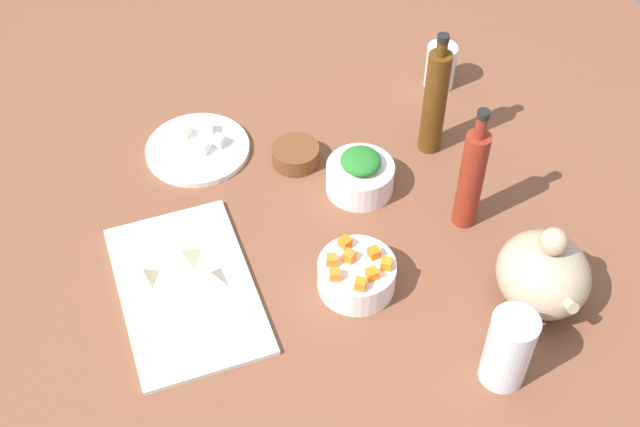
# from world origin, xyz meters

# --- Properties ---
(tabletop) EXTENTS (1.90, 1.90, 0.03)m
(tabletop) POSITION_xyz_m (0.00, 0.00, 0.01)
(tabletop) COLOR brown
(tabletop) RESTS_ON ground
(cutting_board) EXTENTS (0.37, 0.24, 0.01)m
(cutting_board) POSITION_xyz_m (0.06, -0.26, 0.03)
(cutting_board) COLOR silver
(cutting_board) RESTS_ON tabletop
(plate_tofu) EXTENTS (0.21, 0.21, 0.01)m
(plate_tofu) POSITION_xyz_m (-0.27, -0.17, 0.04)
(plate_tofu) COLOR white
(plate_tofu) RESTS_ON tabletop
(bowl_greens) EXTENTS (0.13, 0.13, 0.06)m
(bowl_greens) POSITION_xyz_m (-0.09, 0.10, 0.06)
(bowl_greens) COLOR white
(bowl_greens) RESTS_ON tabletop
(bowl_carrots) EXTENTS (0.13, 0.13, 0.06)m
(bowl_carrots) POSITION_xyz_m (0.13, 0.03, 0.06)
(bowl_carrots) COLOR white
(bowl_carrots) RESTS_ON tabletop
(bowl_small_side) EXTENTS (0.09, 0.09, 0.04)m
(bowl_small_side) POSITION_xyz_m (-0.19, 0.01, 0.05)
(bowl_small_side) COLOR brown
(bowl_small_side) RESTS_ON tabletop
(teapot) EXTENTS (0.18, 0.15, 0.17)m
(teapot) POSITION_xyz_m (0.25, 0.31, 0.10)
(teapot) COLOR tan
(teapot) RESTS_ON tabletop
(bottle_0) EXTENTS (0.04, 0.04, 0.26)m
(bottle_0) POSITION_xyz_m (0.05, 0.26, 0.14)
(bottle_0) COLOR maroon
(bottle_0) RESTS_ON tabletop
(bottle_1) EXTENTS (0.04, 0.04, 0.27)m
(bottle_1) POSITION_xyz_m (-0.16, 0.27, 0.15)
(bottle_1) COLOR #56320F
(bottle_1) RESTS_ON tabletop
(drinking_glass_0) EXTENTS (0.07, 0.07, 0.14)m
(drinking_glass_0) POSITION_xyz_m (0.37, 0.19, 0.10)
(drinking_glass_0) COLOR white
(drinking_glass_0) RESTS_ON tabletop
(drinking_glass_1) EXTENTS (0.06, 0.06, 0.10)m
(drinking_glass_1) POSITION_xyz_m (-0.34, 0.37, 0.08)
(drinking_glass_1) COLOR white
(drinking_glass_1) RESTS_ON tabletop
(carrot_cube_0) EXTENTS (0.02, 0.02, 0.02)m
(carrot_cube_0) POSITION_xyz_m (0.13, 0.06, 0.10)
(carrot_cube_0) COLOR orange
(carrot_cube_0) RESTS_ON bowl_carrots
(carrot_cube_1) EXTENTS (0.02, 0.02, 0.02)m
(carrot_cube_1) POSITION_xyz_m (0.15, -0.02, 0.10)
(carrot_cube_1) COLOR orange
(carrot_cube_1) RESTS_ON bowl_carrots
(carrot_cube_2) EXTENTS (0.03, 0.03, 0.02)m
(carrot_cube_2) POSITION_xyz_m (0.12, 0.02, 0.10)
(carrot_cube_2) COLOR orange
(carrot_cube_2) RESTS_ON bowl_carrots
(carrot_cube_3) EXTENTS (0.02, 0.02, 0.02)m
(carrot_cube_3) POSITION_xyz_m (0.17, 0.04, 0.10)
(carrot_cube_3) COLOR orange
(carrot_cube_3) RESTS_ON bowl_carrots
(carrot_cube_4) EXTENTS (0.02, 0.02, 0.02)m
(carrot_cube_4) POSITION_xyz_m (0.09, 0.02, 0.10)
(carrot_cube_4) COLOR orange
(carrot_cube_4) RESTS_ON bowl_carrots
(carrot_cube_5) EXTENTS (0.02, 0.02, 0.02)m
(carrot_cube_5) POSITION_xyz_m (0.15, 0.07, 0.10)
(carrot_cube_5) COLOR orange
(carrot_cube_5) RESTS_ON bowl_carrots
(carrot_cube_6) EXTENTS (0.02, 0.02, 0.02)m
(carrot_cube_6) POSITION_xyz_m (0.12, -0.02, 0.10)
(carrot_cube_6) COLOR orange
(carrot_cube_6) RESTS_ON bowl_carrots
(carrot_cube_7) EXTENTS (0.02, 0.02, 0.02)m
(carrot_cube_7) POSITION_xyz_m (0.18, 0.02, 0.10)
(carrot_cube_7) COLOR orange
(carrot_cube_7) RESTS_ON bowl_carrots
(chopped_greens_mound) EXTENTS (0.10, 0.10, 0.03)m
(chopped_greens_mound) POSITION_xyz_m (-0.09, 0.10, 0.10)
(chopped_greens_mound) COLOR #257327
(chopped_greens_mound) RESTS_ON bowl_greens
(tofu_cube_0) EXTENTS (0.03, 0.03, 0.02)m
(tofu_cube_0) POSITION_xyz_m (-0.26, -0.17, 0.05)
(tofu_cube_0) COLOR white
(tofu_cube_0) RESTS_ON plate_tofu
(tofu_cube_1) EXTENTS (0.03, 0.03, 0.02)m
(tofu_cube_1) POSITION_xyz_m (-0.31, -0.14, 0.05)
(tofu_cube_1) COLOR #E9F6CA
(tofu_cube_1) RESTS_ON plate_tofu
(tofu_cube_2) EXTENTS (0.03, 0.03, 0.02)m
(tofu_cube_2) POSITION_xyz_m (-0.27, -0.13, 0.05)
(tofu_cube_2) COLOR white
(tofu_cube_2) RESTS_ON plate_tofu
(tofu_cube_3) EXTENTS (0.03, 0.03, 0.02)m
(tofu_cube_3) POSITION_xyz_m (-0.31, -0.19, 0.05)
(tofu_cube_3) COLOR #F0E2CA
(tofu_cube_3) RESTS_ON plate_tofu
(dumpling_0) EXTENTS (0.07, 0.08, 0.02)m
(dumpling_0) POSITION_xyz_m (0.00, -0.25, 0.05)
(dumpling_0) COLOR beige
(dumpling_0) RESTS_ON cutting_board
(dumpling_1) EXTENTS (0.05, 0.05, 0.03)m
(dumpling_1) POSITION_xyz_m (0.03, -0.32, 0.05)
(dumpling_1) COLOR beige
(dumpling_1) RESTS_ON cutting_board
(dumpling_2) EXTENTS (0.07, 0.07, 0.03)m
(dumpling_2) POSITION_xyz_m (0.07, -0.21, 0.05)
(dumpling_2) COLOR beige
(dumpling_2) RESTS_ON cutting_board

